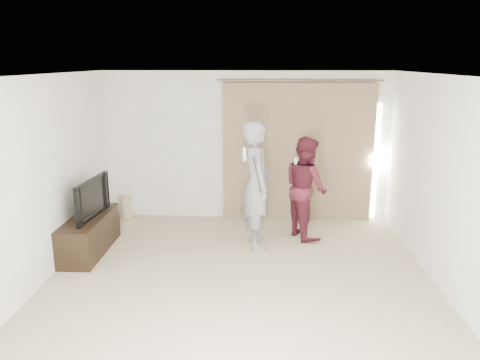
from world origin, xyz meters
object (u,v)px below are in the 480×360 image
Objects in this scene: tv_console at (89,234)px; tv at (86,198)px; person_man at (257,185)px; person_woman at (306,187)px.

tv is at bearing 0.00° from tv_console.
tv_console is at bearing -172.13° from person_man.
person_man is at bearing -149.71° from person_woman.
tv_console is at bearing -166.23° from person_woman.
tv_console is 1.40× the size of tv.
person_man is (2.46, 0.34, 0.69)m from tv_console.
person_man is 1.19× the size of person_woman.
person_woman is at bearing -70.72° from tv.
tv is 3.34m from person_woman.
person_woman reaches higher than tv_console.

